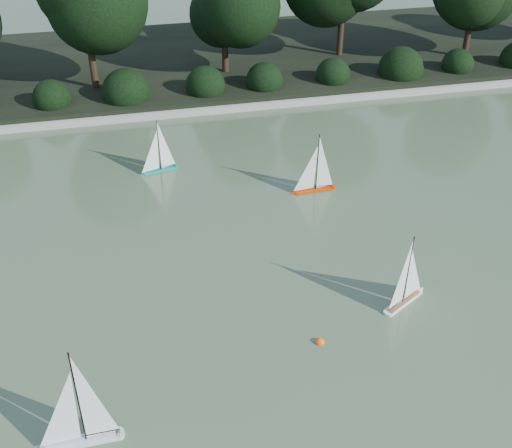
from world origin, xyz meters
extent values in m
plane|color=#314428|center=(0.00, 0.00, 0.00)|extent=(80.00, 80.00, 0.00)
cube|color=gray|center=(0.00, 9.00, 0.09)|extent=(40.00, 0.35, 0.18)
cube|color=black|center=(0.00, 13.00, 0.15)|extent=(40.00, 8.00, 0.30)
cylinder|color=black|center=(-3.00, 10.90, 0.83)|extent=(0.20, 0.20, 1.66)
cylinder|color=black|center=(1.00, 11.40, 0.63)|extent=(0.20, 0.20, 1.26)
sphere|color=black|center=(1.00, 11.40, 2.21)|extent=(2.10, 2.10, 2.10)
cylinder|color=black|center=(5.00, 12.10, 0.86)|extent=(0.20, 0.20, 1.73)
cylinder|color=black|center=(9.00, 11.00, 0.74)|extent=(0.20, 0.20, 1.48)
sphere|color=black|center=(-4.00, 9.90, 0.45)|extent=(1.10, 1.10, 1.10)
sphere|color=black|center=(-2.00, 9.90, 0.45)|extent=(1.10, 1.10, 1.10)
sphere|color=black|center=(0.00, 9.90, 0.45)|extent=(1.10, 1.10, 1.10)
sphere|color=black|center=(2.00, 9.90, 0.45)|extent=(1.10, 1.10, 1.10)
sphere|color=black|center=(4.00, 9.90, 0.45)|extent=(1.10, 1.10, 1.10)
sphere|color=black|center=(6.00, 9.90, 0.45)|extent=(1.10, 1.10, 1.10)
sphere|color=black|center=(8.00, 9.90, 0.45)|extent=(1.10, 1.10, 1.10)
sphere|color=black|center=(10.00, 9.90, 0.45)|extent=(1.10, 1.10, 1.10)
cube|color=silver|center=(-3.49, -1.70, 0.05)|extent=(1.02, 0.22, 0.10)
cone|color=silver|center=(-4.08, -1.71, 0.05)|extent=(0.21, 0.21, 0.20)
cylinder|color=silver|center=(-2.99, -1.69, 0.05)|extent=(0.12, 0.12, 0.10)
cylinder|color=black|center=(-3.44, -1.70, 0.89)|extent=(0.02, 0.02, 1.57)
cylinder|color=black|center=(-3.22, -1.69, 0.16)|extent=(0.47, 0.03, 0.02)
cube|color=white|center=(2.00, 0.04, 0.05)|extent=(0.87, 0.61, 0.09)
cone|color=white|center=(2.45, 0.31, 0.05)|extent=(0.25, 0.25, 0.18)
cylinder|color=white|center=(1.61, -0.19, 0.05)|extent=(0.15, 0.15, 0.09)
cube|color=olive|center=(2.00, 0.04, 0.09)|extent=(0.78, 0.54, 0.01)
cylinder|color=black|center=(1.96, 0.02, 0.79)|extent=(0.02, 0.02, 1.40)
cylinder|color=black|center=(1.79, -0.08, 0.14)|extent=(0.36, 0.22, 0.01)
cube|color=#CE3500|center=(1.64, 4.12, 0.04)|extent=(0.89, 0.20, 0.09)
cone|color=#CE3500|center=(1.13, 4.10, 0.04)|extent=(0.18, 0.18, 0.18)
cylinder|color=#CE3500|center=(2.08, 4.13, 0.04)|extent=(0.11, 0.11, 0.09)
cylinder|color=black|center=(1.68, 4.12, 0.77)|extent=(0.02, 0.02, 1.37)
cylinder|color=black|center=(1.88, 4.13, 0.14)|extent=(0.41, 0.03, 0.01)
cube|color=#128579|center=(-1.66, 5.84, 0.04)|extent=(0.82, 0.36, 0.08)
cone|color=#128579|center=(-2.11, 5.72, 0.04)|extent=(0.20, 0.20, 0.16)
cylinder|color=#128579|center=(-1.27, 5.94, 0.04)|extent=(0.12, 0.12, 0.08)
cylinder|color=black|center=(-1.62, 5.85, 0.71)|extent=(0.02, 0.02, 1.25)
cylinder|color=black|center=(-1.45, 5.90, 0.13)|extent=(0.36, 0.11, 0.01)
sphere|color=#FC550D|center=(0.27, -0.58, 0.00)|extent=(0.17, 0.17, 0.17)
camera|label=1|loc=(-2.47, -7.79, 7.31)|focal=45.00mm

